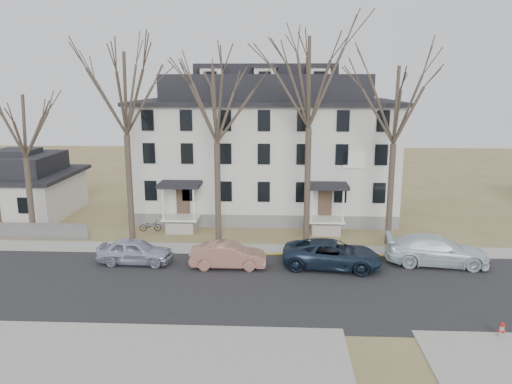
# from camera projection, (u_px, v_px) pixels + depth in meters

# --- Properties ---
(ground) EXTENTS (120.00, 120.00, 0.00)m
(ground) POSITION_uv_depth(u_px,v_px,m) (296.00, 305.00, 24.52)
(ground) COLOR olive
(ground) RESTS_ON ground
(main_road) EXTENTS (120.00, 10.00, 0.04)m
(main_road) POSITION_uv_depth(u_px,v_px,m) (294.00, 288.00, 26.47)
(main_road) COLOR #27272A
(main_road) RESTS_ON ground
(far_sidewalk) EXTENTS (120.00, 2.00, 0.08)m
(far_sidewalk) POSITION_uv_depth(u_px,v_px,m) (292.00, 251.00, 32.32)
(far_sidewalk) COLOR #A09F97
(far_sidewalk) RESTS_ON ground
(near_sidewalk_left) EXTENTS (20.00, 5.00, 0.08)m
(near_sidewalk_left) POSITION_uv_depth(u_px,v_px,m) (100.00, 355.00, 20.01)
(near_sidewalk_left) COLOR #A09F97
(near_sidewalk_left) RESTS_ON ground
(yellow_curb) EXTENTS (14.00, 0.25, 0.06)m
(yellow_curb) POSITION_uv_depth(u_px,v_px,m) (372.00, 257.00, 31.20)
(yellow_curb) COLOR gold
(yellow_curb) RESTS_ON ground
(boarding_house) EXTENTS (20.80, 12.36, 12.05)m
(boarding_house) POSITION_uv_depth(u_px,v_px,m) (266.00, 148.00, 40.94)
(boarding_house) COLOR slate
(boarding_house) RESTS_ON ground
(small_house) EXTENTS (8.70, 8.70, 5.00)m
(small_house) POSITION_uv_depth(u_px,v_px,m) (20.00, 188.00, 40.65)
(small_house) COLOR silver
(small_house) RESTS_ON ground
(tree_far_left) EXTENTS (8.40, 8.40, 13.72)m
(tree_far_left) POSITION_uv_depth(u_px,v_px,m) (124.00, 87.00, 32.33)
(tree_far_left) COLOR #473B31
(tree_far_left) RESTS_ON ground
(tree_mid_left) EXTENTS (7.80, 7.80, 12.74)m
(tree_mid_left) POSITION_uv_depth(u_px,v_px,m) (216.00, 99.00, 32.22)
(tree_mid_left) COLOR #473B31
(tree_mid_left) RESTS_ON ground
(tree_center) EXTENTS (9.00, 9.00, 14.70)m
(tree_center) POSITION_uv_depth(u_px,v_px,m) (310.00, 76.00, 31.61)
(tree_center) COLOR #473B31
(tree_center) RESTS_ON ground
(tree_mid_right) EXTENTS (7.80, 7.80, 12.74)m
(tree_mid_right) POSITION_uv_depth(u_px,v_px,m) (396.00, 99.00, 31.68)
(tree_mid_right) COLOR #473B31
(tree_mid_right) RESTS_ON ground
(tree_bungalow) EXTENTS (6.60, 6.60, 10.78)m
(tree_bungalow) POSITION_uv_depth(u_px,v_px,m) (22.00, 121.00, 33.14)
(tree_bungalow) COLOR #473B31
(tree_bungalow) RESTS_ON ground
(car_silver) EXTENTS (4.54, 2.00, 1.52)m
(car_silver) POSITION_uv_depth(u_px,v_px,m) (135.00, 252.00, 29.85)
(car_silver) COLOR #B6B7D2
(car_silver) RESTS_ON ground
(car_tan) EXTENTS (4.48, 1.65, 1.46)m
(car_tan) POSITION_uv_depth(u_px,v_px,m) (228.00, 256.00, 29.22)
(car_tan) COLOR #A46C5B
(car_tan) RESTS_ON ground
(car_navy) EXTENTS (6.03, 3.34, 1.60)m
(car_navy) POSITION_uv_depth(u_px,v_px,m) (332.00, 255.00, 29.19)
(car_navy) COLOR #1A293C
(car_navy) RESTS_ON ground
(car_white) EXTENTS (6.16, 3.00, 1.73)m
(car_white) POSITION_uv_depth(u_px,v_px,m) (436.00, 251.00, 29.68)
(car_white) COLOR silver
(car_white) RESTS_ON ground
(bicycle_left) EXTENTS (1.64, 0.79, 0.83)m
(bicycle_left) POSITION_uv_depth(u_px,v_px,m) (150.00, 226.00, 36.31)
(bicycle_left) COLOR black
(bicycle_left) RESTS_ON ground
(fire_hydrant) EXTENTS (0.31, 0.29, 0.75)m
(fire_hydrant) POSITION_uv_depth(u_px,v_px,m) (502.00, 331.00, 21.19)
(fire_hydrant) COLOR #B7B7BA
(fire_hydrant) RESTS_ON ground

